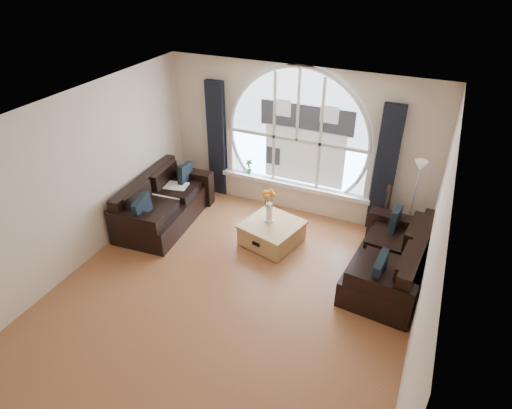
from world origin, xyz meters
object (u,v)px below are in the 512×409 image
sofa_right (389,258)px  coffee_chest (272,232)px  sofa_left (165,203)px  guitar (386,210)px  floor_lamp (412,206)px  vase_flowers (270,201)px  potted_plant (249,167)px

sofa_right → coffee_chest: sofa_right is taller
sofa_right → coffee_chest: (-1.95, 0.16, -0.18)m
sofa_left → guitar: 3.89m
sofa_left → floor_lamp: size_ratio=1.20×
sofa_right → coffee_chest: bearing=-179.0°
floor_lamp → vase_flowers: bearing=-160.3°
vase_flowers → floor_lamp: bearing=19.7°
coffee_chest → guitar: bearing=44.9°
coffee_chest → potted_plant: (-0.98, 1.22, 0.48)m
guitar → sofa_left: bearing=-141.0°
vase_flowers → guitar: vase_flowers is taller
sofa_left → potted_plant: potted_plant is taller
sofa_left → potted_plant: (1.04, 1.40, 0.30)m
potted_plant → sofa_right: bearing=-25.1°
vase_flowers → sofa_left: bearing=-173.3°
coffee_chest → floor_lamp: (2.09, 0.82, 0.58)m
coffee_chest → guitar: 1.98m
sofa_left → coffee_chest: size_ratio=2.18×
sofa_left → potted_plant: bearing=48.7°
coffee_chest → guitar: guitar is taller
sofa_right → guitar: size_ratio=1.78×
sofa_right → vase_flowers: bearing=179.8°
floor_lamp → sofa_left: bearing=-166.3°
guitar → potted_plant: guitar is taller
floor_lamp → coffee_chest: bearing=-158.6°
floor_lamp → guitar: 0.51m
sofa_left → vase_flowers: (1.95, 0.23, 0.38)m
sofa_left → guitar: guitar is taller
sofa_right → vase_flowers: vase_flowers is taller
sofa_right → vase_flowers: 2.06m
potted_plant → coffee_chest: bearing=-51.1°
sofa_right → guitar: bearing=108.2°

